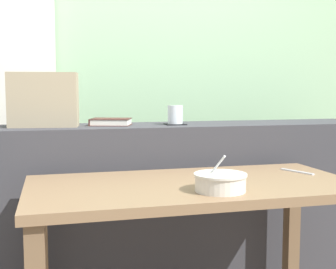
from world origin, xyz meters
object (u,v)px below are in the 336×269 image
at_px(throw_pillow, 44,100).
at_px(soup_bowl, 220,182).
at_px(breakfast_table, 193,209).
at_px(fork_utensil, 297,172).
at_px(juice_glass, 175,115).
at_px(coaster_square, 175,124).
at_px(closed_book, 111,122).

distance_m(throw_pillow, soup_bowl, 1.01).
xyz_separation_m(breakfast_table, throw_pillow, (-0.56, 0.59, 0.42)).
height_order(throw_pillow, fork_utensil, throw_pillow).
relative_size(breakfast_table, juice_glass, 13.54).
bearing_deg(juice_glass, coaster_square, 180.00).
xyz_separation_m(breakfast_table, juice_glass, (0.08, 0.56, 0.34)).
distance_m(breakfast_table, throw_pillow, 0.92).
height_order(juice_glass, throw_pillow, throw_pillow).
bearing_deg(juice_glass, throw_pillow, 177.43).
distance_m(coaster_square, soup_bowl, 0.75).
xyz_separation_m(coaster_square, juice_glass, (0.00, 0.00, 0.05)).
bearing_deg(closed_book, throw_pillow, -175.86).
height_order(breakfast_table, fork_utensil, fork_utensil).
bearing_deg(coaster_square, fork_utensil, -47.78).
bearing_deg(breakfast_table, throw_pillow, 133.60).
bearing_deg(coaster_square, soup_bowl, -92.88).
bearing_deg(soup_bowl, breakfast_table, 104.88).
bearing_deg(breakfast_table, fork_utensil, 10.65).
relative_size(throw_pillow, fork_utensil, 1.88).
xyz_separation_m(throw_pillow, fork_utensil, (1.07, -0.50, -0.31)).
xyz_separation_m(coaster_square, fork_utensil, (0.43, -0.47, -0.18)).
relative_size(coaster_square, fork_utensil, 0.59).
relative_size(breakfast_table, coaster_square, 12.78).
xyz_separation_m(soup_bowl, fork_utensil, (0.46, 0.26, -0.03)).
bearing_deg(fork_utensil, coaster_square, 110.19).
height_order(soup_bowl, fork_utensil, soup_bowl).
xyz_separation_m(juice_glass, throw_pillow, (-0.65, 0.03, 0.08)).
bearing_deg(fork_utensil, throw_pillow, 133.05).
xyz_separation_m(closed_book, soup_bowl, (0.29, -0.78, -0.17)).
height_order(breakfast_table, juice_glass, juice_glass).
xyz_separation_m(breakfast_table, soup_bowl, (0.04, -0.17, 0.14)).
height_order(breakfast_table, closed_book, closed_book).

